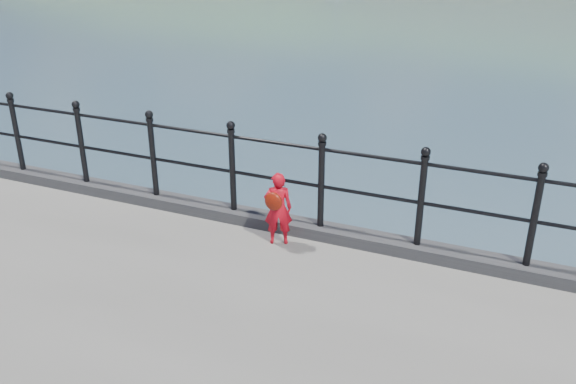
% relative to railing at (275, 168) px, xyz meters
% --- Properties ---
extents(ground, '(600.00, 600.00, 0.00)m').
position_rel_railing_xyz_m(ground, '(-0.00, 0.15, -1.82)').
color(ground, '#2D4251').
rests_on(ground, ground).
extents(kerb, '(60.00, 0.30, 0.15)m').
position_rel_railing_xyz_m(kerb, '(-0.00, -0.00, -0.75)').
color(kerb, '#28282B').
rests_on(kerb, quay).
extents(railing, '(18.11, 0.11, 1.20)m').
position_rel_railing_xyz_m(railing, '(0.00, 0.00, 0.00)').
color(railing, black).
rests_on(railing, kerb).
extents(child, '(0.39, 0.35, 0.92)m').
position_rel_railing_xyz_m(child, '(0.19, -0.36, -0.35)').
color(child, red).
rests_on(child, quay).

